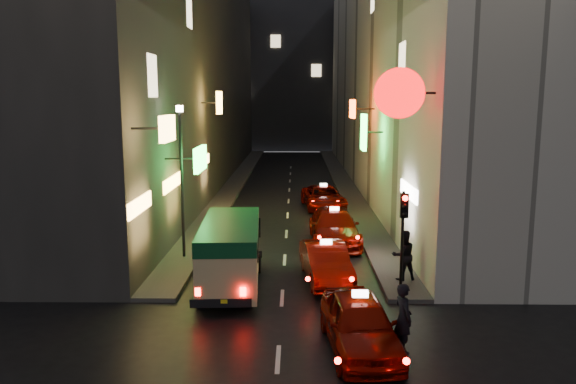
{
  "coord_description": "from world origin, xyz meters",
  "views": [
    {
      "loc": [
        0.44,
        -9.58,
        6.67
      ],
      "look_at": [
        0.14,
        13.0,
        2.88
      ],
      "focal_mm": 35.0,
      "sensor_mm": 36.0,
      "label": 1
    }
  ],
  "objects_px": {
    "traffic_light": "(404,221)",
    "lamp_post": "(181,171)",
    "taxi_near": "(360,319)",
    "pedestrian_crossing": "(403,313)",
    "minibus": "(230,247)"
  },
  "relations": [
    {
      "from": "taxi_near",
      "to": "pedestrian_crossing",
      "type": "xyz_separation_m",
      "value": [
        1.14,
        -0.08,
        0.2
      ]
    },
    {
      "from": "minibus",
      "to": "pedestrian_crossing",
      "type": "distance_m",
      "value": 7.16
    },
    {
      "from": "taxi_near",
      "to": "lamp_post",
      "type": "relative_size",
      "value": 0.9
    },
    {
      "from": "pedestrian_crossing",
      "to": "lamp_post",
      "type": "height_order",
      "value": "lamp_post"
    },
    {
      "from": "pedestrian_crossing",
      "to": "lamp_post",
      "type": "xyz_separation_m",
      "value": [
        -7.5,
        8.48,
        2.66
      ]
    },
    {
      "from": "taxi_near",
      "to": "pedestrian_crossing",
      "type": "distance_m",
      "value": 1.16
    },
    {
      "from": "minibus",
      "to": "traffic_light",
      "type": "distance_m",
      "value": 6.04
    },
    {
      "from": "traffic_light",
      "to": "lamp_post",
      "type": "bearing_deg",
      "value": 151.09
    },
    {
      "from": "taxi_near",
      "to": "lamp_post",
      "type": "xyz_separation_m",
      "value": [
        -6.36,
        8.4,
        2.86
      ]
    },
    {
      "from": "taxi_near",
      "to": "traffic_light",
      "type": "relative_size",
      "value": 1.6
    },
    {
      "from": "lamp_post",
      "to": "pedestrian_crossing",
      "type": "bearing_deg",
      "value": -48.52
    },
    {
      "from": "taxi_near",
      "to": "traffic_light",
      "type": "bearing_deg",
      "value": 64.6
    },
    {
      "from": "minibus",
      "to": "pedestrian_crossing",
      "type": "height_order",
      "value": "minibus"
    },
    {
      "from": "traffic_light",
      "to": "lamp_post",
      "type": "distance_m",
      "value": 9.42
    },
    {
      "from": "minibus",
      "to": "traffic_light",
      "type": "bearing_deg",
      "value": -9.79
    }
  ]
}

